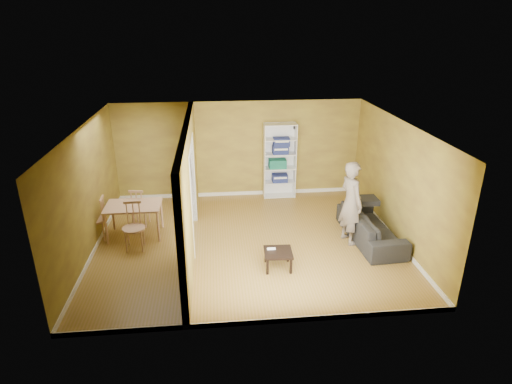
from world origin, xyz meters
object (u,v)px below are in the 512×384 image
(dining_table, at_px, (133,208))
(chair_far, at_px, (140,206))
(sofa, at_px, (371,223))
(chair_near, at_px, (134,227))
(chair_left, at_px, (96,218))
(bookshelf, at_px, (279,160))
(person, at_px, (352,196))
(coffee_table, at_px, (278,254))

(dining_table, height_order, chair_far, chair_far)
(sofa, height_order, chair_near, chair_near)
(chair_left, bearing_deg, bookshelf, 113.80)
(sofa, xyz_separation_m, bookshelf, (-1.63, 2.75, 0.61))
(sofa, distance_m, bookshelf, 3.25)
(chair_left, xyz_separation_m, chair_near, (0.90, -0.56, 0.03))
(person, xyz_separation_m, dining_table, (-4.68, 0.74, -0.41))
(sofa, xyz_separation_m, chair_left, (-5.99, 0.66, 0.08))
(chair_near, bearing_deg, chair_left, 146.02)
(dining_table, height_order, chair_left, chair_left)
(bookshelf, relative_size, coffee_table, 3.76)
(sofa, bearing_deg, bookshelf, 27.62)
(bookshelf, bearing_deg, coffee_table, -98.78)
(dining_table, relative_size, chair_left, 1.22)
(person, xyz_separation_m, chair_near, (-4.59, 0.11, -0.56))
(coffee_table, height_order, chair_near, chair_near)
(sofa, height_order, chair_far, chair_far)
(sofa, relative_size, coffee_table, 3.99)
(sofa, bearing_deg, dining_table, 79.12)
(sofa, relative_size, bookshelf, 1.06)
(person, height_order, coffee_table, person)
(sofa, height_order, bookshelf, bookshelf)
(dining_table, xyz_separation_m, chair_near, (0.09, -0.62, -0.16))
(chair_far, bearing_deg, chair_left, 45.42)
(person, bearing_deg, chair_near, 72.82)
(coffee_table, bearing_deg, dining_table, 150.85)
(person, relative_size, bookshelf, 1.06)
(coffee_table, bearing_deg, bookshelf, 81.22)
(person, distance_m, bookshelf, 2.99)
(chair_left, xyz_separation_m, chair_far, (0.85, 0.61, -0.02))
(bookshelf, height_order, chair_near, bookshelf)
(person, distance_m, chair_left, 5.56)
(sofa, height_order, person, person)
(coffee_table, xyz_separation_m, chair_left, (-3.80, 1.61, 0.18))
(sofa, distance_m, chair_near, 5.10)
(dining_table, bearing_deg, chair_near, -82.22)
(bookshelf, distance_m, dining_table, 4.11)
(person, relative_size, chair_near, 2.09)
(chair_left, bearing_deg, chair_near, 56.13)
(person, height_order, bookshelf, person)
(person, bearing_deg, coffee_table, 103.00)
(person, xyz_separation_m, coffee_table, (-1.69, -0.93, -0.77))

